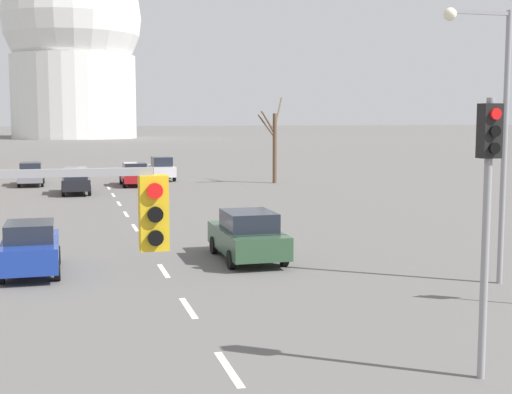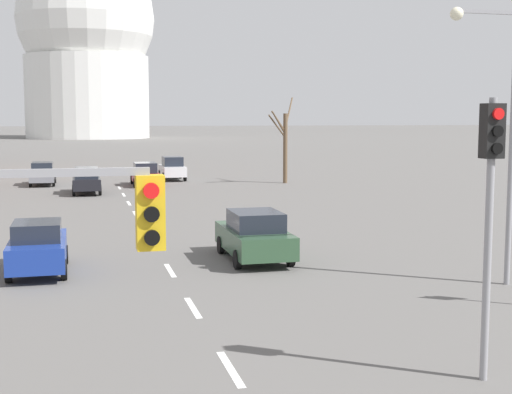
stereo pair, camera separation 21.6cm
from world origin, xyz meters
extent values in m
cube|color=silver|center=(0.00, 8.37, 0.00)|extent=(0.16, 2.00, 0.01)
cube|color=silver|center=(0.00, 12.87, 0.00)|extent=(0.16, 2.00, 0.01)
cube|color=silver|center=(0.00, 17.37, 0.00)|extent=(0.16, 2.00, 0.01)
cube|color=silver|center=(0.00, 21.87, 0.00)|extent=(0.16, 2.00, 0.01)
cube|color=silver|center=(0.00, 26.37, 0.00)|extent=(0.16, 2.00, 0.01)
cube|color=silver|center=(0.00, 30.87, 0.00)|extent=(0.16, 2.00, 0.01)
cube|color=silver|center=(0.00, 35.37, 0.00)|extent=(0.16, 2.00, 0.01)
cube|color=silver|center=(0.00, 39.87, 0.00)|extent=(0.16, 2.00, 0.01)
cube|color=silver|center=(0.00, 44.37, 0.00)|extent=(0.16, 2.00, 0.01)
cube|color=gray|center=(-3.01, 4.68, 4.06)|extent=(2.38, 0.10, 0.10)
cube|color=gold|center=(-1.82, 4.68, 3.53)|extent=(0.36, 0.28, 0.96)
cylinder|color=red|center=(-1.82, 4.51, 3.83)|extent=(0.20, 0.06, 0.20)
cylinder|color=black|center=(-1.82, 4.51, 3.53)|extent=(0.20, 0.06, 0.20)
cylinder|color=black|center=(-1.82, 4.51, 3.23)|extent=(0.20, 0.06, 0.20)
cylinder|color=gray|center=(4.35, 6.72, 2.54)|extent=(0.14, 0.14, 5.08)
cube|color=black|center=(4.35, 6.72, 4.50)|extent=(0.36, 0.28, 0.96)
cylinder|color=red|center=(4.35, 6.55, 4.80)|extent=(0.20, 0.06, 0.20)
cylinder|color=black|center=(4.35, 6.55, 4.50)|extent=(0.20, 0.06, 0.20)
cylinder|color=black|center=(4.35, 6.55, 4.20)|extent=(0.20, 0.06, 0.20)
cylinder|color=gray|center=(9.09, 13.19, 3.84)|extent=(0.16, 0.16, 7.68)
cube|color=gray|center=(8.17, 13.19, 7.58)|extent=(1.84, 0.10, 0.10)
sphere|color=#F2EAC6|center=(7.26, 13.19, 7.50)|extent=(0.36, 0.36, 0.36)
cube|color=black|center=(-2.19, 41.28, 0.68)|extent=(1.66, 4.40, 0.69)
cube|color=#1E232D|center=(-2.19, 41.06, 1.34)|extent=(1.41, 2.11, 0.63)
cylinder|color=black|center=(-2.97, 42.64, 0.34)|extent=(0.18, 0.68, 0.68)
cylinder|color=black|center=(-1.42, 42.64, 0.34)|extent=(0.18, 0.68, 0.68)
cylinder|color=black|center=(-2.97, 39.91, 0.34)|extent=(0.18, 0.68, 0.68)
cylinder|color=black|center=(-1.42, 39.91, 0.34)|extent=(0.18, 0.68, 0.68)
cube|color=slate|center=(-5.11, 47.83, 0.64)|extent=(1.63, 4.50, 0.62)
cube|color=#1E232D|center=(-5.11, 47.60, 1.29)|extent=(1.39, 2.16, 0.67)
cylinder|color=black|center=(-5.87, 49.23, 0.33)|extent=(0.18, 0.65, 0.65)
cylinder|color=black|center=(-4.34, 49.23, 0.33)|extent=(0.18, 0.65, 0.65)
cylinder|color=black|center=(-5.87, 46.43, 0.33)|extent=(0.18, 0.65, 0.65)
cylinder|color=black|center=(-4.34, 46.43, 0.33)|extent=(0.18, 0.65, 0.65)
cube|color=#2D4C33|center=(2.95, 18.39, 0.67)|extent=(1.84, 4.28, 0.74)
cube|color=#1E232D|center=(2.95, 18.18, 1.35)|extent=(1.56, 2.05, 0.62)
cylinder|color=black|center=(2.08, 19.72, 0.30)|extent=(0.18, 0.61, 0.61)
cylinder|color=black|center=(3.82, 19.72, 0.30)|extent=(0.18, 0.61, 0.61)
cylinder|color=black|center=(2.08, 17.07, 0.30)|extent=(0.18, 0.61, 0.61)
cylinder|color=black|center=(3.82, 17.07, 0.30)|extent=(0.18, 0.61, 0.61)
cube|color=navy|center=(-3.95, 18.04, 0.68)|extent=(1.65, 3.85, 0.75)
cube|color=#1E232D|center=(-3.95, 17.85, 1.33)|extent=(1.40, 1.85, 0.55)
cylinder|color=black|center=(-4.72, 19.24, 0.30)|extent=(0.18, 0.61, 0.61)
cylinder|color=black|center=(-3.18, 19.24, 0.30)|extent=(0.18, 0.61, 0.61)
cylinder|color=black|center=(-4.72, 16.85, 0.30)|extent=(0.18, 0.61, 0.61)
cylinder|color=black|center=(-3.18, 16.85, 0.30)|extent=(0.18, 0.61, 0.61)
cube|color=maroon|center=(1.86, 45.73, 0.61)|extent=(1.74, 4.34, 0.60)
cube|color=#1E232D|center=(1.86, 45.51, 1.26)|extent=(1.48, 2.08, 0.70)
cylinder|color=black|center=(1.04, 47.07, 0.31)|extent=(0.18, 0.63, 0.63)
cylinder|color=black|center=(2.68, 47.07, 0.31)|extent=(0.18, 0.63, 0.63)
cylinder|color=black|center=(1.04, 44.38, 0.31)|extent=(0.18, 0.63, 0.63)
cylinder|color=black|center=(2.68, 44.38, 0.31)|extent=(0.18, 0.63, 0.63)
cube|color=silver|center=(4.28, 49.62, 0.72)|extent=(1.67, 4.14, 0.74)
cube|color=#1E232D|center=(4.28, 49.41, 1.44)|extent=(1.42, 1.99, 0.70)
cylinder|color=black|center=(3.50, 50.90, 0.35)|extent=(0.18, 0.69, 0.69)
cylinder|color=black|center=(5.06, 50.90, 0.35)|extent=(0.18, 0.69, 0.69)
cylinder|color=black|center=(3.50, 48.34, 0.35)|extent=(0.18, 0.69, 0.69)
cylinder|color=black|center=(5.06, 48.34, 0.35)|extent=(0.18, 0.69, 0.69)
cylinder|color=brown|center=(11.90, 45.06, 2.51)|extent=(0.31, 0.31, 5.03)
cylinder|color=brown|center=(12.43, 45.83, 5.27)|extent=(1.03, 1.67, 1.94)
cylinder|color=brown|center=(11.21, 44.43, 4.39)|extent=(1.31, 1.48, 1.44)
cylinder|color=brown|center=(11.09, 44.53, 4.15)|extent=(1.59, 1.29, 1.62)
cylinder|color=brown|center=(11.29, 44.75, 4.46)|extent=(1.28, 0.78, 1.53)
cylinder|color=silver|center=(0.00, 165.93, 9.35)|extent=(28.05, 28.05, 18.70)
sphere|color=silver|center=(0.00, 165.93, 27.27)|extent=(31.16, 31.16, 31.16)
camera|label=1|loc=(-2.91, -4.34, 4.74)|focal=50.00mm
camera|label=2|loc=(-2.70, -4.39, 4.74)|focal=50.00mm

